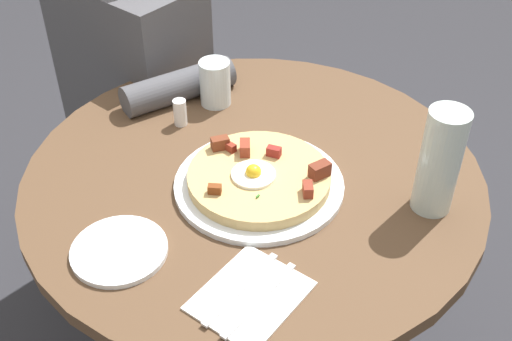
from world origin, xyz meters
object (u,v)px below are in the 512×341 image
breakfast_pizza (259,176)px  salt_shaker (180,112)px  dining_table (253,236)px  person_seated (141,126)px  bread_plate (119,250)px  pizza_plate (259,184)px  water_glass (215,83)px  water_bottle (440,162)px  knife (241,288)px  fork (260,299)px

breakfast_pizza → salt_shaker: 0.27m
breakfast_pizza → dining_table: bearing=143.3°
person_seated → bread_plate: person_seated is taller
pizza_plate → bread_plate: size_ratio=1.96×
dining_table → water_glass: bearing=148.6°
water_glass → salt_shaker: water_glass is taller
water_bottle → dining_table: bearing=-157.9°
dining_table → bread_plate: 0.36m
knife → water_glass: water_glass is taller
pizza_plate → salt_shaker: (-0.26, 0.05, 0.02)m
knife → water_bottle: water_bottle is taller
water_bottle → breakfast_pizza: bearing=-150.3°
dining_table → bread_plate: bearing=-96.1°
person_seated → water_bottle: bearing=-3.6°
pizza_plate → knife: bearing=-56.9°
person_seated → knife: bearing=-30.0°
fork → knife: size_ratio=1.00×
knife → water_bottle: size_ratio=0.88×
bread_plate → water_glass: water_glass is taller
breakfast_pizza → bread_plate: bearing=-104.4°
pizza_plate → bread_plate: bearing=-104.4°
pizza_plate → water_glass: water_glass is taller
person_seated → water_bottle: size_ratio=5.58×
dining_table → water_bottle: water_bottle is taller
dining_table → salt_shaker: salt_shaker is taller
water_bottle → salt_shaker: size_ratio=3.48×
fork → pizza_plate: bearing=37.2°
bread_plate → water_bottle: (0.35, 0.44, 0.10)m
bread_plate → person_seated: bearing=136.8°
breakfast_pizza → water_glass: bearing=147.8°
bread_plate → fork: 0.26m
person_seated → water_bottle: person_seated is taller
bread_plate → fork: bread_plate is taller
breakfast_pizza → water_glass: (-0.26, 0.16, 0.03)m
knife → salt_shaker: (-0.40, 0.27, 0.02)m
person_seated → salt_shaker: 0.46m
bread_plate → water_glass: (-0.19, 0.44, 0.05)m
breakfast_pizza → fork: 0.28m
bread_plate → salt_shaker: bearing=119.2°
salt_shaker → water_glass: bearing=89.2°
knife → salt_shaker: 0.48m
fork → knife: bearing=90.0°
breakfast_pizza → bread_plate: size_ratio=1.64×
fork → salt_shaker: salt_shaker is taller
pizza_plate → breakfast_pizza: (-0.00, 0.00, 0.02)m
dining_table → bread_plate: size_ratio=5.47×
bread_plate → knife: (0.21, 0.07, 0.00)m
knife → water_bottle: bearing=-22.2°
breakfast_pizza → bread_plate: breakfast_pizza is taller
bread_plate → salt_shaker: size_ratio=2.78×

